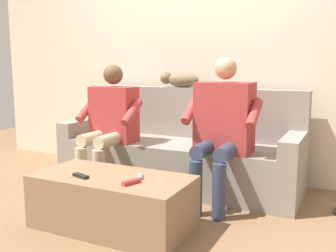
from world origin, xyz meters
TOP-DOWN VIEW (x-y plane):
  - ground_plane at (0.00, 0.60)m, footprint 8.00×8.00m
  - back_wall at (0.00, -0.57)m, footprint 5.09×0.06m
  - couch at (0.00, -0.13)m, footprint 2.20×0.72m
  - coffee_table at (0.00, 0.96)m, footprint 1.07×0.53m
  - person_left_seated at (-0.51, 0.20)m, footprint 0.58×0.56m
  - person_right_seated at (0.51, 0.24)m, footprint 0.55×0.53m
  - cat_on_backrest at (0.11, -0.36)m, footprint 0.55×0.15m
  - remote_red at (-0.21, 1.06)m, footprint 0.08×0.13m
  - remote_black at (0.17, 1.08)m, footprint 0.14×0.07m
  - remote_gray at (-0.19, 0.92)m, footprint 0.09×0.11m

SIDE VIEW (x-z plane):
  - ground_plane at x=0.00m, z-range 0.00..0.00m
  - coffee_table at x=0.00m, z-range 0.00..0.36m
  - couch at x=0.00m, z-range -0.14..0.74m
  - remote_gray at x=-0.19m, z-range 0.36..0.38m
  - remote_black at x=0.17m, z-range 0.36..0.38m
  - remote_red at x=-0.21m, z-range 0.36..0.39m
  - person_right_seated at x=0.51m, z-range 0.06..1.16m
  - person_left_seated at x=-0.51m, z-range 0.07..1.23m
  - cat_on_backrest at x=0.11m, z-range 0.88..1.04m
  - back_wall at x=0.00m, z-range 0.00..2.68m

